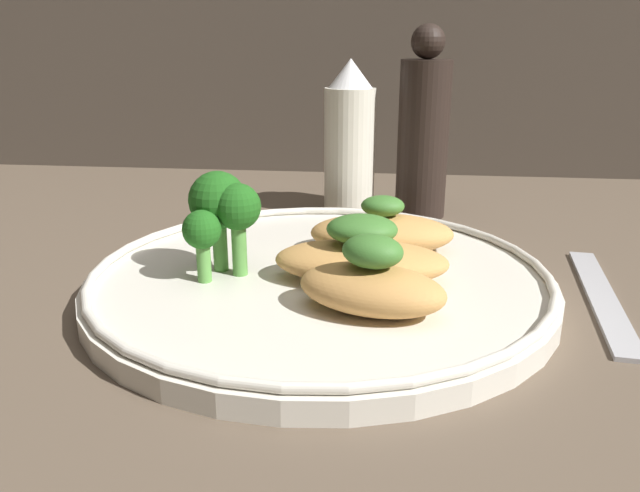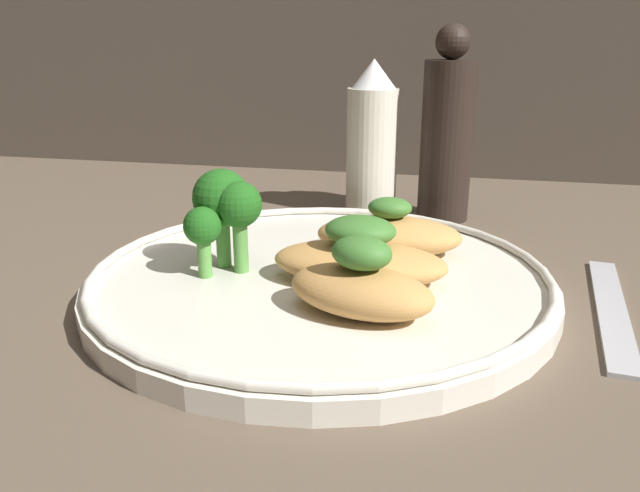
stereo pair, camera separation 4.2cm
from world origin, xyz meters
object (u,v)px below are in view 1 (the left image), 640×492
at_px(plate, 320,279).
at_px(sauce_bottle, 350,142).
at_px(pepper_grinder, 423,132).
at_px(broccoli_bunch, 222,210).

height_order(plate, sauce_bottle, sauce_bottle).
distance_m(plate, sauce_bottle, 0.22).
bearing_deg(sauce_bottle, plate, -91.50).
bearing_deg(sauce_bottle, pepper_grinder, -0.00).
xyz_separation_m(broccoli_bunch, sauce_bottle, (0.07, 0.21, 0.01)).
xyz_separation_m(plate, broccoli_bunch, (-0.07, -0.00, 0.05)).
bearing_deg(plate, pepper_grinder, 69.97).
bearing_deg(plate, broccoli_bunch, -176.11).
bearing_deg(broccoli_bunch, plate, 3.89).
xyz_separation_m(broccoli_bunch, pepper_grinder, (0.14, 0.21, 0.02)).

